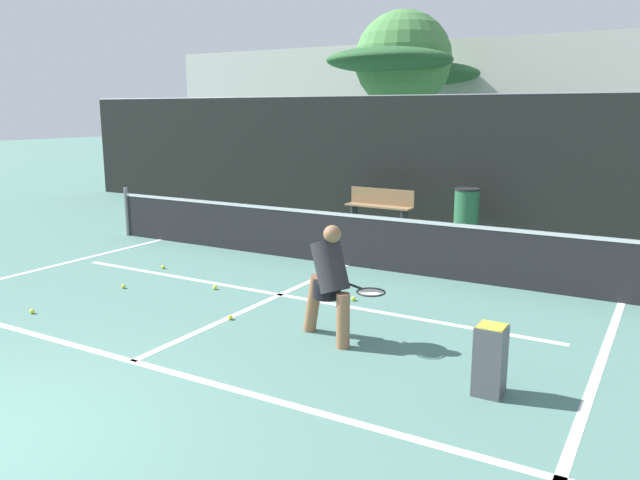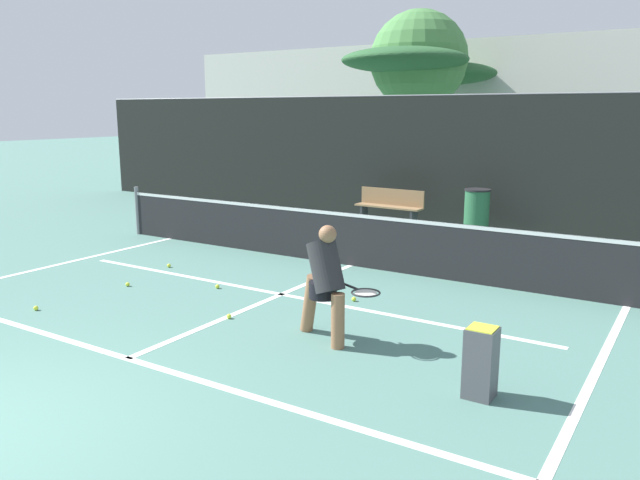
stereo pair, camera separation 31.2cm
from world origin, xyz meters
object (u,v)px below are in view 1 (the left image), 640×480
object	(u,v)px
player_practicing	(330,280)
courtside_bench	(380,205)
ball_hopper	(490,358)
parked_car	(527,190)
trash_bin	(467,209)

from	to	relation	value
player_practicing	courtside_bench	world-z (taller)	player_practicing
player_practicing	ball_hopper	bearing A→B (deg)	11.75
courtside_bench	parked_car	distance (m)	4.39
ball_hopper	courtside_bench	bearing A→B (deg)	121.26
ball_hopper	trash_bin	distance (m)	8.73
player_practicing	courtside_bench	xyz separation A→B (m)	(-2.83, 7.57, -0.29)
courtside_bench	parked_car	world-z (taller)	parked_car
courtside_bench	player_practicing	bearing A→B (deg)	-66.71
courtside_bench	trash_bin	world-z (taller)	trash_bin
player_practicing	ball_hopper	distance (m)	2.15
trash_bin	courtside_bench	bearing A→B (deg)	-174.41
ball_hopper	courtside_bench	size ratio (longest dim) A/B	0.41
player_practicing	trash_bin	xyz separation A→B (m)	(-0.73, 7.78, -0.27)
courtside_bench	parked_car	bearing A→B (deg)	53.35
ball_hopper	parked_car	world-z (taller)	parked_car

